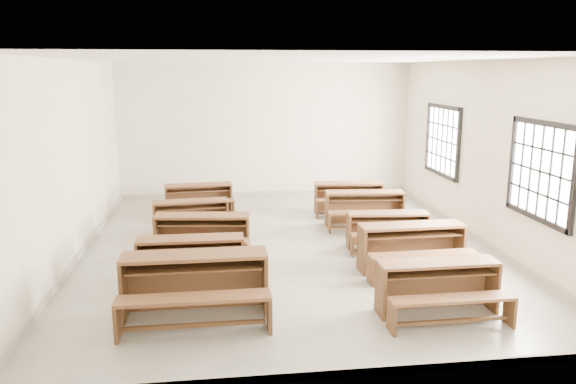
{
  "coord_description": "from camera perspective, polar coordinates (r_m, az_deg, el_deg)",
  "views": [
    {
      "loc": [
        -1.19,
        -9.24,
        3.04
      ],
      "look_at": [
        0.0,
        0.0,
        1.0
      ],
      "focal_mm": 35.0,
      "sensor_mm": 36.0,
      "label": 1
    }
  ],
  "objects": [
    {
      "name": "desk_set_1",
      "position": [
        8.21,
        -9.86,
        -6.59
      ],
      "size": [
        1.53,
        0.8,
        0.69
      ],
      "rotation": [
        0.0,
        0.0,
        -0.0
      ],
      "color": "brown",
      "rests_on": "ground"
    },
    {
      "name": "desk_set_0",
      "position": [
        7.14,
        -9.43,
        -8.91
      ],
      "size": [
        1.8,
        0.94,
        0.81
      ],
      "rotation": [
        0.0,
        0.0,
        0.0
      ],
      "color": "brown",
      "rests_on": "ground"
    },
    {
      "name": "desk_set_7",
      "position": [
        9.86,
        10.14,
        -3.58
      ],
      "size": [
        1.45,
        0.84,
        0.63
      ],
      "rotation": [
        0.0,
        0.0,
        -0.08
      ],
      "color": "brown",
      "rests_on": "ground"
    },
    {
      "name": "desk_set_3",
      "position": [
        10.73,
        -9.83,
        -2.26
      ],
      "size": [
        1.46,
        0.85,
        0.63
      ],
      "rotation": [
        0.0,
        0.0,
        0.09
      ],
      "color": "brown",
      "rests_on": "ground"
    },
    {
      "name": "room",
      "position": [
        9.37,
        0.55,
        6.86
      ],
      "size": [
        8.5,
        8.5,
        3.2
      ],
      "color": "gray",
      "rests_on": "ground"
    },
    {
      "name": "desk_set_6",
      "position": [
        8.82,
        12.53,
        -5.2
      ],
      "size": [
        1.64,
        0.88,
        0.73
      ],
      "rotation": [
        0.0,
        0.0,
        0.03
      ],
      "color": "brown",
      "rests_on": "ground"
    },
    {
      "name": "desk_set_8",
      "position": [
        11.17,
        7.81,
        -1.43
      ],
      "size": [
        1.59,
        0.92,
        0.69
      ],
      "rotation": [
        0.0,
        0.0,
        -0.08
      ],
      "color": "brown",
      "rests_on": "ground"
    },
    {
      "name": "desk_set_5",
      "position": [
        7.39,
        15.07,
        -9.03
      ],
      "size": [
        1.53,
        0.8,
        0.68
      ],
      "rotation": [
        0.0,
        0.0,
        0.01
      ],
      "color": "brown",
      "rests_on": "ground"
    },
    {
      "name": "desk_set_4",
      "position": [
        12.17,
        -9.05,
        -0.47
      ],
      "size": [
        1.48,
        0.86,
        0.64
      ],
      "rotation": [
        0.0,
        0.0,
        0.09
      ],
      "color": "brown",
      "rests_on": "ground"
    },
    {
      "name": "desk_set_9",
      "position": [
        12.16,
        6.19,
        -0.35
      ],
      "size": [
        1.53,
        0.9,
        0.66
      ],
      "rotation": [
        0.0,
        0.0,
        -0.1
      ],
      "color": "brown",
      "rests_on": "ground"
    },
    {
      "name": "desk_set_2",
      "position": [
        9.38,
        -8.71,
        -4.09
      ],
      "size": [
        1.64,
        0.98,
        0.7
      ],
      "rotation": [
        0.0,
        0.0,
        -0.12
      ],
      "color": "brown",
      "rests_on": "ground"
    }
  ]
}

